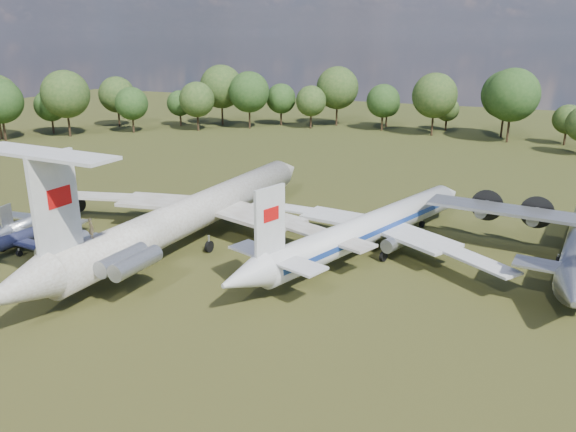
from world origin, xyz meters
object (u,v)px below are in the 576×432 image
at_px(small_prop_northwest, 40,221).
at_px(person_on_il62, 91,228).
at_px(tu104_jet, 369,233).
at_px(small_prop_west, 12,243).
at_px(il62_airliner, 196,219).

bearing_deg(small_prop_northwest, person_on_il62, -37.38).
bearing_deg(tu104_jet, small_prop_west, -136.93).
bearing_deg(il62_airliner, tu104_jet, 16.87).
relative_size(tu104_jet, person_on_il62, 23.77).
bearing_deg(small_prop_west, il62_airliner, 39.58).
height_order(tu104_jet, small_prop_west, tu104_jet).
xyz_separation_m(small_prop_west, person_on_il62, (16.22, -4.53, 5.57)).
height_order(small_prop_west, person_on_il62, person_on_il62).
bearing_deg(person_on_il62, il62_airliner, -74.94).
bearing_deg(small_prop_northwest, il62_airliner, 5.99).
bearing_deg(small_prop_west, person_on_il62, -9.76).
xyz_separation_m(small_prop_west, small_prop_northwest, (-3.08, 7.11, 0.07)).
bearing_deg(small_prop_northwest, tu104_jet, 6.40).
bearing_deg(il62_airliner, person_on_il62, -90.00).
height_order(small_prop_west, small_prop_northwest, small_prop_northwest).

